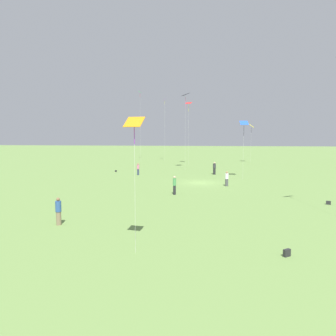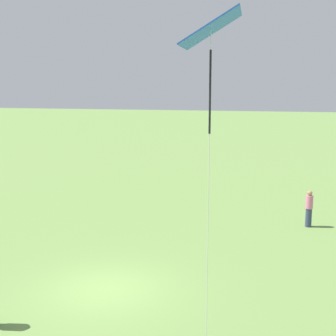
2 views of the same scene
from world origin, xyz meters
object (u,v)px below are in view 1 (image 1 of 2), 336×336
Objects in this scene: kite_5 at (134,126)px; picnic_bag_2 at (116,171)px; kite_6 at (189,105)px; kite_9 at (244,124)px; person_2 at (227,179)px; picnic_bag_0 at (287,253)px; person_3 at (138,169)px; person_1 at (174,185)px; person_4 at (214,168)px; kite_4 at (165,102)px; kite_0 at (140,97)px; kite_8 at (251,126)px; picnic_bag_1 at (328,203)px; person_0 at (58,211)px; kite_1 at (185,97)px.

picnic_bag_2 is (-34.78, -10.38, -6.40)m from kite_5.
kite_6 is 20.81m from kite_9.
picnic_bag_0 is at bearing 41.95° from person_2.
kite_9 is (18.64, 8.24, -4.21)m from kite_6.
person_3 reaches higher than person_2.
person_1 is 17.40m from person_4.
kite_9 reaches higher than person_4.
kite_4 is at bearing -167.17° from picnic_bag_0.
kite_9 reaches higher than kite_5.
person_4 is 31.64m from kite_0.
kite_8 is at bearing 31.94° from person_3.
kite_4 is at bearing 150.56° from kite_5.
kite_4 is 32.83× the size of picnic_bag_1.
person_2 reaches higher than picnic_bag_2.
picnic_bag_0 is at bearing -112.21° from kite_0.
person_3 is at bearing -44.30° from person_4.
kite_4 reaches higher than kite_9.
person_3 reaches higher than picnic_bag_0.
kite_8 is (-48.67, 19.56, 6.61)m from person_0.
kite_8 is 53.75m from picnic_bag_0.
person_3 is (-26.57, 0.16, -0.04)m from person_0.
picnic_bag_0 is at bearing 151.82° from person_1.
person_0 is 0.15× the size of kite_1.
kite_0 is 42.93× the size of picnic_bag_2.
kite_5 is at bearing -66.92° from kite_9.
kite_5 reaches higher than person_2.
picnic_bag_1 is (-13.11, 14.30, -6.37)m from kite_5.
picnic_bag_0 is (21.94, 1.41, -0.67)m from person_2.
kite_6 reaches higher than picnic_bag_0.
person_0 is at bearing 14.15° from person_4.
person_3 is 0.22× the size of kite_8.
kite_8 is at bearing 116.84° from kite_4.
kite_9 is (28.12, 19.49, -6.87)m from kite_0.
kite_4 is 1.77× the size of kite_9.
kite_4 is (-38.93, -5.48, 11.88)m from person_1.
kite_4 is 55.79m from kite_5.
kite_0 is at bearing -36.49° from person_1.
kite_0 is at bearing 83.23° from person_3.
person_0 is 5.17× the size of picnic_bag_2.
kite_6 is at bearing 175.25° from kite_8.
person_4 is at bearing -136.20° from person_2.
person_4 is at bearing 171.85° from kite_9.
picnic_bag_1 is at bearing -58.36° from person_3.
picnic_bag_1 is (18.04, 20.34, -0.74)m from person_3.
person_3 is 0.15× the size of kite_6.
person_1 is at bearing -103.11° from picnic_bag_1.
person_0 is at bearing -107.12° from picnic_bag_0.
kite_5 is (4.57, 6.20, 5.60)m from person_0.
kite_6 is (-47.58, 0.65, 5.04)m from kite_5.
kite_9 is 18.65× the size of picnic_bag_0.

